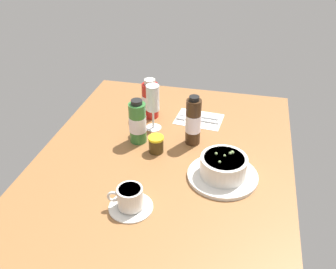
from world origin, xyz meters
The scene contains 9 objects.
ground_plane centered at (0.00, 0.00, -1.50)cm, with size 110.00×84.00×3.00cm, color brown.
porridge_bowl centered at (-4.43, -20.05, 3.62)cm, with size 21.80×21.80×8.23cm.
cutlery_setting centered at (28.91, -7.07, 0.26)cm, with size 14.45×18.81×0.90cm.
coffee_cup centered at (-23.52, 3.69, 3.15)cm, with size 12.51×12.58×6.95cm.
wine_glass centered at (18.90, 8.21, 11.58)cm, with size 5.91×5.91×17.46cm.
jam_jar centered at (4.33, 3.39, 2.99)cm, with size 5.25×5.25×5.91cm.
sauce_bottle_red centered at (27.25, 11.57, 7.15)cm, with size 6.44×6.44×15.73cm.
sauce_bottle_green centered at (9.37, 11.20, 7.54)cm, with size 6.06×6.06×16.25cm.
sauce_bottle_brown centered at (12.54, -7.70, 8.52)cm, with size 5.33×5.33×18.18cm.
Camera 1 is at (-95.29, -23.48, 73.88)cm, focal length 39.68 mm.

